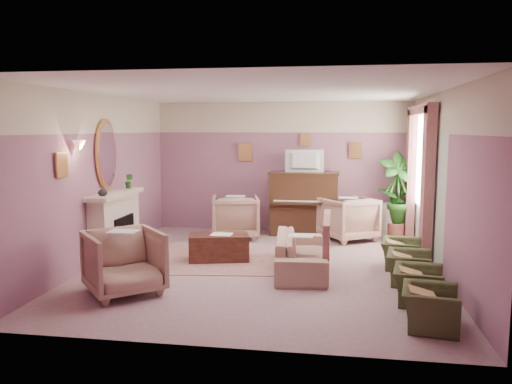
# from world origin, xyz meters

# --- Properties ---
(floor) EXTENTS (5.50, 6.00, 0.01)m
(floor) POSITION_xyz_m (0.00, 0.00, 0.00)
(floor) COLOR gray
(floor) RESTS_ON ground
(ceiling) EXTENTS (5.50, 6.00, 0.01)m
(ceiling) POSITION_xyz_m (0.00, 0.00, 2.80)
(ceiling) COLOR white
(ceiling) RESTS_ON wall_back
(wall_back) EXTENTS (5.50, 0.02, 2.80)m
(wall_back) POSITION_xyz_m (0.00, 3.00, 1.40)
(wall_back) COLOR slate
(wall_back) RESTS_ON floor
(wall_front) EXTENTS (5.50, 0.02, 2.80)m
(wall_front) POSITION_xyz_m (0.00, -3.00, 1.40)
(wall_front) COLOR slate
(wall_front) RESTS_ON floor
(wall_left) EXTENTS (0.02, 6.00, 2.80)m
(wall_left) POSITION_xyz_m (-2.75, 0.00, 1.40)
(wall_left) COLOR slate
(wall_left) RESTS_ON floor
(wall_right) EXTENTS (0.02, 6.00, 2.80)m
(wall_right) POSITION_xyz_m (2.75, 0.00, 1.40)
(wall_right) COLOR slate
(wall_right) RESTS_ON floor
(picture_rail_band) EXTENTS (5.50, 0.01, 0.65)m
(picture_rail_band) POSITION_xyz_m (0.00, 2.99, 2.47)
(picture_rail_band) COLOR beige
(picture_rail_band) RESTS_ON wall_back
(stripe_panel) EXTENTS (0.01, 3.00, 2.15)m
(stripe_panel) POSITION_xyz_m (2.73, 1.30, 1.07)
(stripe_panel) COLOR #B7C1B1
(stripe_panel) RESTS_ON wall_right
(fireplace_surround) EXTENTS (0.30, 1.40, 1.10)m
(fireplace_surround) POSITION_xyz_m (-2.59, 0.20, 0.55)
(fireplace_surround) COLOR beige
(fireplace_surround) RESTS_ON floor
(fireplace_inset) EXTENTS (0.18, 0.72, 0.68)m
(fireplace_inset) POSITION_xyz_m (-2.49, 0.20, 0.40)
(fireplace_inset) COLOR black
(fireplace_inset) RESTS_ON floor
(fire_ember) EXTENTS (0.06, 0.54, 0.10)m
(fire_ember) POSITION_xyz_m (-2.45, 0.20, 0.22)
(fire_ember) COLOR orange
(fire_ember) RESTS_ON floor
(mantel_shelf) EXTENTS (0.40, 1.55, 0.07)m
(mantel_shelf) POSITION_xyz_m (-2.56, 0.20, 1.12)
(mantel_shelf) COLOR beige
(mantel_shelf) RESTS_ON fireplace_surround
(hearth) EXTENTS (0.55, 1.50, 0.02)m
(hearth) POSITION_xyz_m (-2.39, 0.20, 0.01)
(hearth) COLOR beige
(hearth) RESTS_ON floor
(mirror_frame) EXTENTS (0.04, 0.72, 1.20)m
(mirror_frame) POSITION_xyz_m (-2.70, 0.20, 1.80)
(mirror_frame) COLOR tan
(mirror_frame) RESTS_ON wall_left
(mirror_glass) EXTENTS (0.01, 0.60, 1.06)m
(mirror_glass) POSITION_xyz_m (-2.67, 0.20, 1.80)
(mirror_glass) COLOR white
(mirror_glass) RESTS_ON wall_left
(sconce_shade) EXTENTS (0.20, 0.20, 0.16)m
(sconce_shade) POSITION_xyz_m (-2.62, -0.85, 1.98)
(sconce_shade) COLOR #FFA48F
(sconce_shade) RESTS_ON wall_left
(piano) EXTENTS (1.40, 0.60, 1.30)m
(piano) POSITION_xyz_m (0.50, 2.68, 0.65)
(piano) COLOR #3C2316
(piano) RESTS_ON floor
(piano_keyshelf) EXTENTS (1.30, 0.12, 0.06)m
(piano_keyshelf) POSITION_xyz_m (0.50, 2.33, 0.72)
(piano_keyshelf) COLOR #3C2316
(piano_keyshelf) RESTS_ON piano
(piano_keys) EXTENTS (1.20, 0.08, 0.02)m
(piano_keys) POSITION_xyz_m (0.50, 2.33, 0.76)
(piano_keys) COLOR silver
(piano_keys) RESTS_ON piano
(piano_top) EXTENTS (1.45, 0.65, 0.04)m
(piano_top) POSITION_xyz_m (0.50, 2.68, 1.31)
(piano_top) COLOR #3C2316
(piano_top) RESTS_ON piano
(television) EXTENTS (0.80, 0.12, 0.48)m
(television) POSITION_xyz_m (0.50, 2.63, 1.60)
(television) COLOR black
(television) RESTS_ON piano
(print_back_left) EXTENTS (0.30, 0.03, 0.38)m
(print_back_left) POSITION_xyz_m (-0.80, 2.96, 1.72)
(print_back_left) COLOR tan
(print_back_left) RESTS_ON wall_back
(print_back_right) EXTENTS (0.26, 0.03, 0.34)m
(print_back_right) POSITION_xyz_m (1.55, 2.96, 1.78)
(print_back_right) COLOR tan
(print_back_right) RESTS_ON wall_back
(print_back_mid) EXTENTS (0.22, 0.03, 0.26)m
(print_back_mid) POSITION_xyz_m (0.50, 2.96, 2.00)
(print_back_mid) COLOR tan
(print_back_mid) RESTS_ON wall_back
(print_left_wall) EXTENTS (0.03, 0.28, 0.36)m
(print_left_wall) POSITION_xyz_m (-2.71, -1.20, 1.72)
(print_left_wall) COLOR tan
(print_left_wall) RESTS_ON wall_left
(window_blind) EXTENTS (0.03, 1.40, 1.80)m
(window_blind) POSITION_xyz_m (2.70, 1.55, 1.70)
(window_blind) COLOR silver
(window_blind) RESTS_ON wall_right
(curtain_left) EXTENTS (0.16, 0.34, 2.60)m
(curtain_left) POSITION_xyz_m (2.62, 0.63, 1.30)
(curtain_left) COLOR #9B595C
(curtain_left) RESTS_ON floor
(curtain_right) EXTENTS (0.16, 0.34, 2.60)m
(curtain_right) POSITION_xyz_m (2.62, 2.47, 1.30)
(curtain_right) COLOR #9B595C
(curtain_right) RESTS_ON floor
(pelmet) EXTENTS (0.16, 2.20, 0.16)m
(pelmet) POSITION_xyz_m (2.62, 1.55, 2.56)
(pelmet) COLOR #9B595C
(pelmet) RESTS_ON wall_right
(mantel_plant) EXTENTS (0.16, 0.16, 0.28)m
(mantel_plant) POSITION_xyz_m (-2.55, 0.75, 1.29)
(mantel_plant) COLOR #1F5219
(mantel_plant) RESTS_ON mantel_shelf
(mantel_vase) EXTENTS (0.16, 0.16, 0.16)m
(mantel_vase) POSITION_xyz_m (-2.55, -0.30, 1.23)
(mantel_vase) COLOR beige
(mantel_vase) RESTS_ON mantel_shelf
(area_rug) EXTENTS (2.69, 2.08, 0.01)m
(area_rug) POSITION_xyz_m (-0.67, 0.33, 0.01)
(area_rug) COLOR #A26B67
(area_rug) RESTS_ON floor
(coffee_table) EXTENTS (1.09, 0.73, 0.45)m
(coffee_table) POSITION_xyz_m (-0.80, 0.33, 0.23)
(coffee_table) COLOR #401D15
(coffee_table) RESTS_ON floor
(table_paper) EXTENTS (0.35, 0.28, 0.01)m
(table_paper) POSITION_xyz_m (-0.75, 0.33, 0.46)
(table_paper) COLOR white
(table_paper) RESTS_ON coffee_table
(sofa) EXTENTS (0.65, 1.95, 0.79)m
(sofa) POSITION_xyz_m (0.62, -0.06, 0.39)
(sofa) COLOR tan
(sofa) RESTS_ON floor
(sofa_throw) EXTENTS (0.10, 1.48, 0.54)m
(sofa_throw) POSITION_xyz_m (1.02, -0.06, 0.60)
(sofa_throw) COLOR #9B595C
(sofa_throw) RESTS_ON sofa
(floral_armchair_left) EXTENTS (0.93, 0.93, 0.97)m
(floral_armchair_left) POSITION_xyz_m (-0.87, 2.14, 0.48)
(floral_armchair_left) COLOR tan
(floral_armchair_left) RESTS_ON floor
(floral_armchair_right) EXTENTS (0.93, 0.93, 0.97)m
(floral_armchair_right) POSITION_xyz_m (1.41, 2.28, 0.48)
(floral_armchair_right) COLOR tan
(floral_armchair_right) RESTS_ON floor
(floral_armchair_front) EXTENTS (0.93, 0.93, 0.97)m
(floral_armchair_front) POSITION_xyz_m (-1.67, -1.54, 0.48)
(floral_armchair_front) COLOR tan
(floral_armchair_front) RESTS_ON floor
(olive_chair_a) EXTENTS (0.49, 0.70, 0.61)m
(olive_chair_a) POSITION_xyz_m (2.20, -2.11, 0.30)
(olive_chair_a) COLOR #414927
(olive_chair_a) RESTS_ON floor
(olive_chair_b) EXTENTS (0.49, 0.70, 0.61)m
(olive_chair_b) POSITION_xyz_m (2.20, -1.29, 0.30)
(olive_chair_b) COLOR #414927
(olive_chair_b) RESTS_ON floor
(olive_chair_c) EXTENTS (0.49, 0.70, 0.61)m
(olive_chair_c) POSITION_xyz_m (2.20, -0.47, 0.30)
(olive_chair_c) COLOR #414927
(olive_chair_c) RESTS_ON floor
(olive_chair_d) EXTENTS (0.49, 0.70, 0.61)m
(olive_chair_d) POSITION_xyz_m (2.20, 0.35, 0.30)
(olive_chair_d) COLOR #414927
(olive_chair_d) RESTS_ON floor
(side_table) EXTENTS (0.52, 0.52, 0.70)m
(side_table) POSITION_xyz_m (2.36, 2.64, 0.35)
(side_table) COLOR white
(side_table) RESTS_ON floor
(side_plant_big) EXTENTS (0.30, 0.30, 0.34)m
(side_plant_big) POSITION_xyz_m (2.36, 2.64, 0.87)
(side_plant_big) COLOR #1F5219
(side_plant_big) RESTS_ON side_table
(side_plant_small) EXTENTS (0.16, 0.16, 0.28)m
(side_plant_small) POSITION_xyz_m (2.48, 2.54, 0.84)
(side_plant_small) COLOR #1F5219
(side_plant_small) RESTS_ON side_table
(palm_pot) EXTENTS (0.34, 0.34, 0.34)m
(palm_pot) POSITION_xyz_m (2.37, 2.45, 0.17)
(palm_pot) COLOR brown
(palm_pot) RESTS_ON floor
(palm_plant) EXTENTS (0.76, 0.76, 1.44)m
(palm_plant) POSITION_xyz_m (2.37, 2.45, 1.06)
(palm_plant) COLOR #1F5219
(palm_plant) RESTS_ON palm_pot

